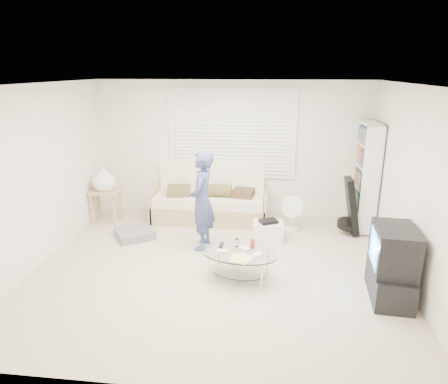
# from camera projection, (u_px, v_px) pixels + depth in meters

# --- Properties ---
(ground) EXTENTS (5.00, 5.00, 0.00)m
(ground) POSITION_uv_depth(u_px,v_px,m) (216.00, 268.00, 5.62)
(ground) COLOR tan
(ground) RESTS_ON ground
(room_shell) EXTENTS (5.02, 4.52, 2.51)m
(room_shell) POSITION_uv_depth(u_px,v_px,m) (220.00, 147.00, 5.59)
(room_shell) COLOR silver
(room_shell) RESTS_ON ground
(window_blinds) EXTENTS (2.32, 0.08, 1.62)m
(window_blinds) POSITION_uv_depth(u_px,v_px,m) (232.00, 134.00, 7.25)
(window_blinds) COLOR silver
(window_blinds) RESTS_ON ground
(futon_sofa) EXTENTS (2.10, 0.85, 1.03)m
(futon_sofa) POSITION_uv_depth(u_px,v_px,m) (210.00, 202.00, 7.34)
(futon_sofa) COLOR tan
(futon_sofa) RESTS_ON ground
(grey_floor_pillow) EXTENTS (0.79, 0.79, 0.13)m
(grey_floor_pillow) POSITION_uv_depth(u_px,v_px,m) (135.00, 233.00, 6.62)
(grey_floor_pillow) COLOR slate
(grey_floor_pillow) RESTS_ON ground
(side_table) EXTENTS (0.52, 0.42, 1.04)m
(side_table) POSITION_uv_depth(u_px,v_px,m) (104.00, 181.00, 7.11)
(side_table) COLOR tan
(side_table) RESTS_ON ground
(bookshelf) EXTENTS (0.29, 0.78, 1.85)m
(bookshelf) POSITION_uv_depth(u_px,v_px,m) (365.00, 177.00, 6.76)
(bookshelf) COLOR white
(bookshelf) RESTS_ON ground
(guitar_case) EXTENTS (0.35, 0.36, 0.97)m
(guitar_case) POSITION_uv_depth(u_px,v_px,m) (351.00, 210.00, 6.63)
(guitar_case) COLOR black
(guitar_case) RESTS_ON ground
(floor_fan) EXTENTS (0.37, 0.25, 0.63)m
(floor_fan) POSITION_uv_depth(u_px,v_px,m) (292.00, 210.00, 6.83)
(floor_fan) COLOR white
(floor_fan) RESTS_ON ground
(storage_bin) EXTENTS (0.49, 0.35, 0.34)m
(storage_bin) POSITION_uv_depth(u_px,v_px,m) (268.00, 231.00, 6.51)
(storage_bin) COLOR white
(storage_bin) RESTS_ON ground
(tv_unit) EXTENTS (0.52, 0.87, 0.91)m
(tv_unit) POSITION_uv_depth(u_px,v_px,m) (392.00, 264.00, 4.78)
(tv_unit) COLOR black
(tv_unit) RESTS_ON ground
(coffee_table) EXTENTS (1.12, 0.82, 0.50)m
(coffee_table) POSITION_uv_depth(u_px,v_px,m) (239.00, 257.00, 5.25)
(coffee_table) COLOR silver
(coffee_table) RESTS_ON ground
(standing_person) EXTENTS (0.39, 0.57, 1.53)m
(standing_person) POSITION_uv_depth(u_px,v_px,m) (202.00, 201.00, 6.05)
(standing_person) COLOR #384672
(standing_person) RESTS_ON ground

